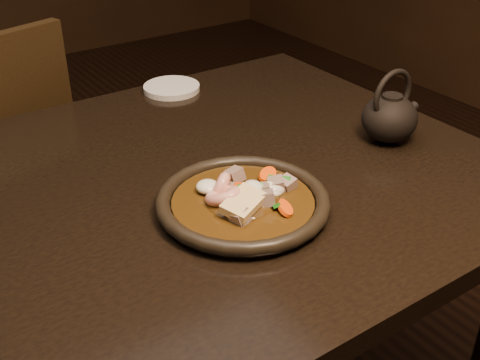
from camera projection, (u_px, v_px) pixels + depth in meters
table at (68, 259)px, 1.00m from camera, size 1.60×0.90×0.75m
plate at (243, 203)px, 0.98m from camera, size 0.29×0.29×0.03m
stirfry at (244, 198)px, 0.98m from camera, size 0.17×0.17×0.06m
saucer_right at (172, 88)px, 1.43m from camera, size 0.13×0.13×0.01m
teapot at (390, 116)px, 1.17m from camera, size 0.13×0.11×0.15m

